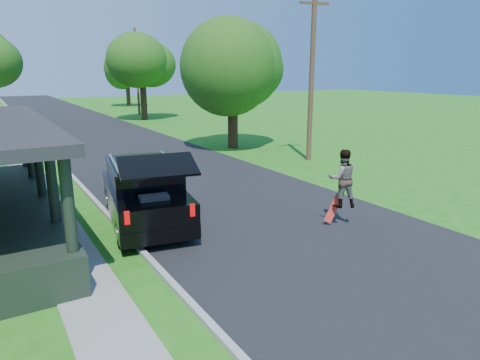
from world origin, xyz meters
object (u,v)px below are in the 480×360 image
utility_pole_near (312,76)px  tree_right_near (232,55)px  black_suv (145,193)px  skateboarder (342,178)px

utility_pole_near → tree_right_near: bearing=119.3°
tree_right_near → utility_pole_near: (1.55, -5.09, -1.11)m
black_suv → tree_right_near: 13.78m
black_suv → utility_pole_near: (10.20, 4.73, 3.22)m
black_suv → tree_right_near: size_ratio=0.68×
black_suv → utility_pole_near: 11.69m
black_suv → tree_right_near: (8.65, 9.82, 4.33)m
skateboarder → tree_right_near: 14.04m
black_suv → skateboarder: size_ratio=3.22×
tree_right_near → utility_pole_near: size_ratio=0.99×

